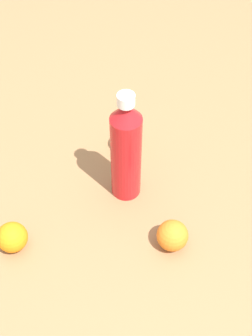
% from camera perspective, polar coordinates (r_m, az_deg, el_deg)
% --- Properties ---
extents(ground_plane, '(2.40, 2.40, 0.00)m').
position_cam_1_polar(ground_plane, '(1.11, -2.34, -4.41)').
color(ground_plane, olive).
extents(water_bottle, '(0.07, 0.07, 0.30)m').
position_cam_1_polar(water_bottle, '(1.03, -0.00, 2.20)').
color(water_bottle, red).
rests_on(water_bottle, ground_plane).
extents(orange_0, '(0.07, 0.07, 0.07)m').
position_cam_1_polar(orange_0, '(1.03, 5.71, -8.22)').
color(orange_0, orange).
rests_on(orange_0, ground_plane).
extents(orange_1, '(0.06, 0.06, 0.06)m').
position_cam_1_polar(orange_1, '(1.21, -0.13, 3.52)').
color(orange_1, orange).
rests_on(orange_1, ground_plane).
extents(orange_2, '(0.07, 0.07, 0.07)m').
position_cam_1_polar(orange_2, '(1.05, -13.77, -8.23)').
color(orange_2, orange).
rests_on(orange_2, ground_plane).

